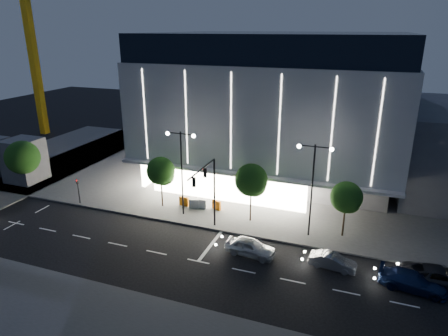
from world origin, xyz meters
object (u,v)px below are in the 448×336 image
street_lamp_west (181,161)px  barrier_b (194,204)px  street_lamp_east (313,177)px  tree_right (346,199)px  car_second (333,261)px  tree_left (161,172)px  traffic_mast (208,184)px  barrier_a (184,201)px  tree_mid (251,182)px  barrier_c (216,205)px  barrier_d (201,204)px  tower_crane (32,15)px  car_lead (250,247)px  car_third (413,281)px  ped_signal_far (78,188)px  car_fourth (440,277)px

street_lamp_west → barrier_b: size_ratio=8.18×
street_lamp_west → street_lamp_east: size_ratio=1.00×
tree_right → car_second: size_ratio=1.46×
tree_left → barrier_b: 4.87m
traffic_mast → tree_right: 12.63m
street_lamp_west → barrier_a: street_lamp_west is taller
tree_mid → tree_right: (9.00, -0.00, -0.45)m
tree_left → barrier_c: tree_left is taller
street_lamp_west → barrier_d: 5.78m
tree_mid → tree_right: size_ratio=1.12×
tower_crane → barrier_c: tower_crane is taller
street_lamp_east → tree_right: (3.03, 1.02, -2.07)m
car_second → car_lead: bearing=98.7°
traffic_mast → barrier_d: 6.95m
street_lamp_east → barrier_c: 11.67m
tree_right → barrier_a: size_ratio=5.01×
car_lead → car_second: bearing=-81.1°
barrier_a → car_third: bearing=-13.3°
ped_signal_far → car_lead: ped_signal_far is taller
street_lamp_east → tower_crane: size_ratio=0.28×
traffic_mast → car_second: traffic_mast is taller
car_fourth → tower_crane: bearing=62.2°
tree_mid → barrier_d: (-5.82, 0.94, -3.68)m
street_lamp_east → ped_signal_far: street_lamp_east is taller
barrier_b → tree_left: bearing=178.7°
tree_left → barrier_b: size_ratio=5.20×
street_lamp_west → traffic_mast: bearing=-33.6°
street_lamp_east → barrier_c: bearing=167.6°
barrier_a → street_lamp_west: bearing=-61.7°
tree_left → car_third: 25.59m
car_lead → barrier_c: bearing=45.1°
barrier_d → car_fourth: bearing=-16.8°
ped_signal_far → car_third: ped_signal_far is taller
car_fourth → barrier_c: size_ratio=4.96×
tower_crane → street_lamp_west: bearing=-30.1°
car_second → car_fourth: car_fourth is taller
barrier_c → car_third: bearing=0.5°
car_lead → car_third: size_ratio=0.92×
street_lamp_east → car_lead: bearing=-130.2°
tree_right → car_second: 6.51m
car_lead → barrier_c: car_lead is taller
tower_crane → tree_mid: 52.17m
tree_left → car_lead: tree_left is taller
car_fourth → barrier_c: 21.63m
car_second → barrier_b: size_ratio=3.42×
barrier_a → traffic_mast: bearing=-38.6°
barrier_a → barrier_c: 3.69m
barrier_a → car_lead: bearing=-30.8°
street_lamp_west → barrier_d: (1.21, 1.96, -5.31)m
ped_signal_far → tree_left: (9.03, 2.52, 2.15)m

